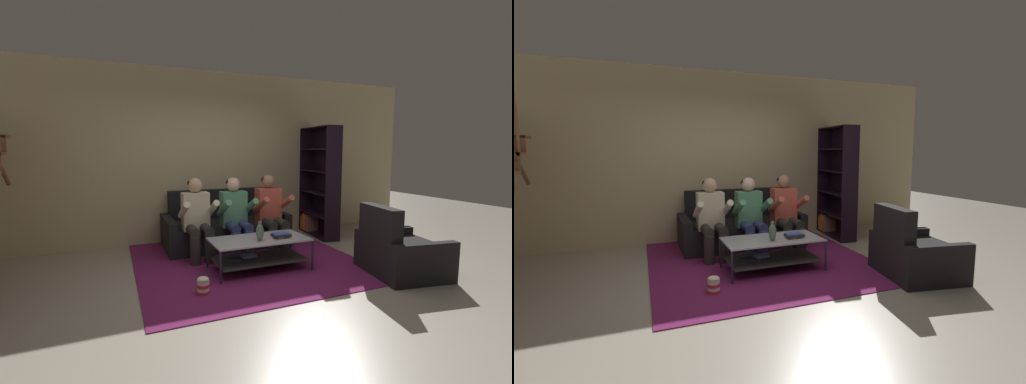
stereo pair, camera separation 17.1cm
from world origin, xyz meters
TOP-DOWN VIEW (x-y plane):
  - ground at (0.00, 0.00)m, footprint 16.80×16.80m
  - back_partition at (0.00, 2.46)m, footprint 8.40×0.12m
  - couch at (0.16, 1.90)m, footprint 1.96×0.96m
  - person_seated_left at (-0.42, 1.33)m, footprint 0.50×0.58m
  - person_seated_middle at (0.16, 1.32)m, footprint 0.50×0.58m
  - person_seated_right at (0.74, 1.33)m, footprint 0.50×0.58m
  - coffee_table at (0.20, 0.56)m, footprint 1.27×0.63m
  - area_rug at (0.18, 1.10)m, footprint 3.00×3.27m
  - vase at (0.17, 0.45)m, footprint 0.10×0.10m
  - book_stack at (0.49, 0.49)m, footprint 0.25×0.17m
  - bookshelf at (2.00, 1.88)m, footprint 0.40×1.07m
  - armchair at (1.77, -0.27)m, footprint 0.98×1.04m
  - popcorn_tub at (-0.66, 0.09)m, footprint 0.14×0.14m

SIDE VIEW (x-z plane):
  - ground at x=0.00m, z-range 0.00..0.00m
  - area_rug at x=0.18m, z-range 0.00..0.01m
  - popcorn_tub at x=-0.66m, z-range 0.00..0.19m
  - armchair at x=1.77m, z-range -0.17..0.71m
  - coffee_table at x=0.20m, z-range 0.07..0.49m
  - couch at x=0.16m, z-range -0.16..0.73m
  - book_stack at x=0.49m, z-range 0.42..0.48m
  - vase at x=0.17m, z-range 0.41..0.66m
  - person_seated_middle at x=0.16m, z-range 0.05..1.20m
  - person_seated_left at x=-0.42m, z-range 0.05..1.21m
  - person_seated_right at x=0.74m, z-range 0.05..1.22m
  - bookshelf at x=2.00m, z-range -0.11..1.86m
  - back_partition at x=0.00m, z-range 0.00..2.90m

